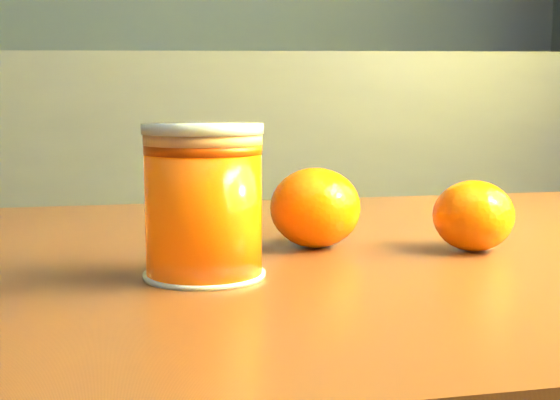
{
  "coord_description": "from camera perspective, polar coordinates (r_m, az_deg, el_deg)",
  "views": [
    {
      "loc": [
        0.92,
        -0.4,
        0.81
      ],
      "look_at": [
        0.94,
        0.14,
        0.74
      ],
      "focal_mm": 50.0,
      "sensor_mm": 36.0,
      "label": 1
    }
  ],
  "objects": [
    {
      "name": "orange_front",
      "position": [
        0.65,
        2.6,
        -0.56
      ],
      "size": [
        0.09,
        0.09,
        0.07
      ],
      "primitive_type": "ellipsoid",
      "rotation": [
        0.0,
        0.0,
        0.27
      ],
      "color": "#E46204",
      "rests_on": "table"
    },
    {
      "name": "table",
      "position": [
        0.67,
        4.27,
        -10.97
      ],
      "size": [
        1.01,
        0.79,
        0.68
      ],
      "rotation": [
        0.0,
        0.0,
        0.18
      ],
      "color": "brown",
      "rests_on": "ground"
    },
    {
      "name": "juice_glass",
      "position": [
        0.54,
        -5.61,
        -0.14
      ],
      "size": [
        0.08,
        0.08,
        0.1
      ],
      "rotation": [
        0.0,
        0.0,
        -0.3
      ],
      "color": "#FC5505",
      "rests_on": "table"
    },
    {
      "name": "orange_back",
      "position": [
        0.65,
        13.97,
        -1.12
      ],
      "size": [
        0.07,
        0.07,
        0.06
      ],
      "primitive_type": "ellipsoid",
      "rotation": [
        0.0,
        0.0,
        -0.13
      ],
      "color": "#E46204",
      "rests_on": "table"
    }
  ]
}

